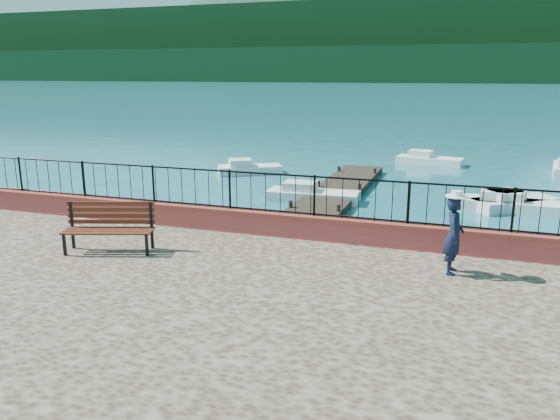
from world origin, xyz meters
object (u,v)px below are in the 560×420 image
Objects in this scene: boat_1 at (520,202)px; person at (454,235)px; park_bench at (110,238)px; boat_4 at (430,158)px; boat_0 at (313,192)px; boat_3 at (250,166)px; boat_2 at (515,199)px.

person is at bearing -97.27° from boat_1.
boat_4 is at bearing 57.74° from park_bench.
person is at bearing -63.58° from boat_0.
park_bench is 16.48m from boat_3.
boat_1 and boat_3 have the same top height.
boat_2 is at bearing -58.92° from boat_4.
boat_1 is at bearing 33.23° from park_bench.
person is at bearing -75.51° from boat_4.
boat_4 is (8.66, 6.04, 0.00)m from boat_3.
boat_4 is (-1.78, 21.13, -1.58)m from person.
boat_2 is at bearing 112.47° from boat_1.
boat_0 is at bearing 30.27° from person.
park_bench is 15.34m from boat_1.
boat_0 is 1.10× the size of boat_2.
person is 11.63m from boat_2.
boat_0 is 1.02× the size of boat_4.
boat_0 and boat_2 have the same top height.
park_bench is 15.59m from boat_2.
boat_3 is at bearing -135.40° from boat_4.
park_bench is 11.35m from boat_0.
park_bench is 0.56× the size of boat_0.
boat_4 is (-3.84, 9.80, 0.00)m from boat_2.
person reaches higher than boat_3.
boat_4 is at bearing 5.72° from boat_3.
park_bench is at bearing -101.35° from boat_0.
boat_1 is at bearing 2.96° from boat_0.
park_bench is 1.32× the size of person.
park_bench is at bearing -124.42° from boat_1.
park_bench is 0.64× the size of boat_3.
person is 18.41m from boat_3.
boat_2 is (9.40, 12.39, -1.12)m from park_bench.
boat_1 is at bearing -59.05° from boat_4.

